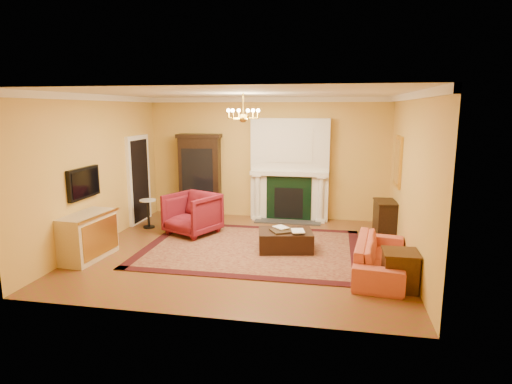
% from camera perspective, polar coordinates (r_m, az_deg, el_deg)
% --- Properties ---
extents(floor, '(6.00, 5.50, 0.02)m').
position_cam_1_polar(floor, '(8.42, -1.62, -7.89)').
color(floor, brown).
rests_on(floor, ground).
extents(ceiling, '(6.00, 5.50, 0.02)m').
position_cam_1_polar(ceiling, '(7.97, -1.74, 13.11)').
color(ceiling, silver).
rests_on(ceiling, wall_back).
extents(wall_back, '(6.00, 0.02, 3.00)m').
position_cam_1_polar(wall_back, '(10.75, 1.47, 4.51)').
color(wall_back, '#DEA74F').
rests_on(wall_back, floor).
extents(wall_front, '(6.00, 0.02, 3.00)m').
position_cam_1_polar(wall_front, '(5.44, -7.88, -2.04)').
color(wall_front, '#DEA74F').
rests_on(wall_front, floor).
extents(wall_left, '(0.02, 5.50, 3.00)m').
position_cam_1_polar(wall_left, '(9.18, -20.38, 2.70)').
color(wall_left, '#DEA74F').
rests_on(wall_left, floor).
extents(wall_right, '(0.02, 5.50, 3.00)m').
position_cam_1_polar(wall_right, '(7.99, 19.94, 1.57)').
color(wall_right, '#DEA74F').
rests_on(wall_right, floor).
extents(fireplace, '(1.90, 0.70, 2.50)m').
position_cam_1_polar(fireplace, '(10.52, 4.53, 2.66)').
color(fireplace, silver).
rests_on(fireplace, wall_back).
extents(crown_molding, '(6.00, 5.50, 0.12)m').
position_cam_1_polar(crown_molding, '(8.91, -0.39, 12.44)').
color(crown_molding, white).
rests_on(crown_molding, ceiling).
extents(doorway, '(0.08, 1.05, 2.10)m').
position_cam_1_polar(doorway, '(10.70, -15.32, 1.63)').
color(doorway, white).
rests_on(doorway, wall_left).
extents(tv_panel, '(0.09, 0.95, 0.58)m').
position_cam_1_polar(tv_panel, '(8.66, -21.98, 1.12)').
color(tv_panel, black).
rests_on(tv_panel, wall_left).
extents(gilt_mirror, '(0.06, 0.76, 1.05)m').
position_cam_1_polar(gilt_mirror, '(9.33, 18.41, 3.88)').
color(gilt_mirror, gold).
rests_on(gilt_mirror, wall_right).
extents(chandelier, '(0.63, 0.55, 0.53)m').
position_cam_1_polar(chandelier, '(7.97, -1.72, 10.22)').
color(chandelier, gold).
rests_on(chandelier, ceiling).
extents(oriental_rug, '(4.23, 3.17, 0.02)m').
position_cam_1_polar(oriental_rug, '(8.54, -0.57, -7.48)').
color(oriental_rug, '#450E10').
rests_on(oriental_rug, floor).
extents(china_cabinet, '(1.05, 0.55, 2.01)m').
position_cam_1_polar(china_cabinet, '(10.95, -7.43, 1.93)').
color(china_cabinet, black).
rests_on(china_cabinet, floor).
extents(wingback_armchair, '(1.27, 1.24, 1.00)m').
position_cam_1_polar(wingback_armchair, '(9.47, -8.50, -2.63)').
color(wingback_armchair, maroon).
rests_on(wingback_armchair, floor).
extents(pedestal_table, '(0.37, 0.37, 0.67)m').
position_cam_1_polar(pedestal_table, '(10.20, -14.17, -2.54)').
color(pedestal_table, black).
rests_on(pedestal_table, floor).
extents(commode, '(0.63, 1.18, 0.85)m').
position_cam_1_polar(commode, '(8.46, -21.56, -5.52)').
color(commode, beige).
rests_on(commode, floor).
extents(coral_sofa, '(0.82, 2.04, 0.77)m').
position_cam_1_polar(coral_sofa, '(7.49, 16.29, -7.58)').
color(coral_sofa, '#B8563A').
rests_on(coral_sofa, floor).
extents(end_table, '(0.50, 0.50, 0.57)m').
position_cam_1_polar(end_table, '(6.98, 18.61, -9.98)').
color(end_table, '#3B2410').
rests_on(end_table, floor).
extents(console_table, '(0.45, 0.72, 0.77)m').
position_cam_1_polar(console_table, '(9.59, 16.80, -3.56)').
color(console_table, black).
rests_on(console_table, floor).
extents(leather_ottoman, '(1.15, 0.93, 0.38)m').
position_cam_1_polar(leather_ottoman, '(8.40, 3.94, -6.42)').
color(leather_ottoman, black).
rests_on(leather_ottoman, oriental_rug).
extents(ottoman_tray, '(0.58, 0.54, 0.03)m').
position_cam_1_polar(ottoman_tray, '(8.28, 3.69, -5.17)').
color(ottoman_tray, black).
rests_on(ottoman_tray, leather_ottoman).
extents(book_a, '(0.17, 0.17, 0.29)m').
position_cam_1_polar(book_a, '(8.30, 2.77, -3.98)').
color(book_a, gray).
rests_on(book_a, ottoman_tray).
extents(book_b, '(0.24, 0.07, 0.32)m').
position_cam_1_polar(book_b, '(8.13, 4.79, -4.20)').
color(book_b, gray).
rests_on(book_b, ottoman_tray).
extents(topiary_left, '(0.15, 0.15, 0.39)m').
position_cam_1_polar(topiary_left, '(10.55, 0.59, 4.10)').
color(topiary_left, gray).
rests_on(topiary_left, fireplace).
extents(topiary_right, '(0.18, 0.18, 0.47)m').
position_cam_1_polar(topiary_right, '(10.39, 8.61, 4.11)').
color(topiary_right, gray).
rests_on(topiary_right, fireplace).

